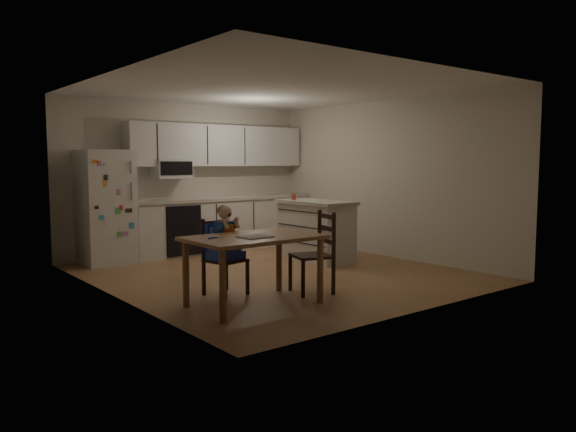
# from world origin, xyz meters

# --- Properties ---
(room) EXTENTS (4.52, 5.01, 2.51)m
(room) POSITION_xyz_m (0.00, 0.48, 1.25)
(room) COLOR #96673B
(room) RESTS_ON ground
(refrigerator) EXTENTS (0.72, 0.70, 1.70)m
(refrigerator) POSITION_xyz_m (-1.55, 2.15, 0.85)
(refrigerator) COLOR silver
(refrigerator) RESTS_ON ground
(kitchen_run) EXTENTS (3.37, 0.62, 2.15)m
(kitchen_run) POSITION_xyz_m (0.50, 2.24, 0.88)
(kitchen_run) COLOR silver
(kitchen_run) RESTS_ON ground
(kitchen_island) EXTENTS (0.66, 1.26, 0.93)m
(kitchen_island) POSITION_xyz_m (1.09, 0.42, 0.47)
(kitchen_island) COLOR silver
(kitchen_island) RESTS_ON ground
(red_cup) EXTENTS (0.07, 0.07, 0.09)m
(red_cup) POSITION_xyz_m (0.95, 0.78, 0.97)
(red_cup) COLOR #B33727
(red_cup) RESTS_ON kitchen_island
(dining_table) EXTENTS (1.39, 0.89, 0.74)m
(dining_table) POSITION_xyz_m (-1.22, -1.24, 0.64)
(dining_table) COLOR olive
(dining_table) RESTS_ON ground
(napkin) EXTENTS (0.31, 0.27, 0.01)m
(napkin) POSITION_xyz_m (-1.27, -1.34, 0.75)
(napkin) COLOR #ACABB0
(napkin) RESTS_ON dining_table
(toddler_spoon) EXTENTS (0.12, 0.06, 0.02)m
(toddler_spoon) POSITION_xyz_m (-1.66, -1.14, 0.75)
(toddler_spoon) COLOR #2036BB
(toddler_spoon) RESTS_ON dining_table
(chair_booster) EXTENTS (0.46, 0.46, 1.04)m
(chair_booster) POSITION_xyz_m (-1.23, -0.62, 0.63)
(chair_booster) COLOR black
(chair_booster) RESTS_ON ground
(chair_side) EXTENTS (0.52, 0.52, 0.95)m
(chair_side) POSITION_xyz_m (-0.28, -1.21, 0.54)
(chair_side) COLOR black
(chair_side) RESTS_ON ground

